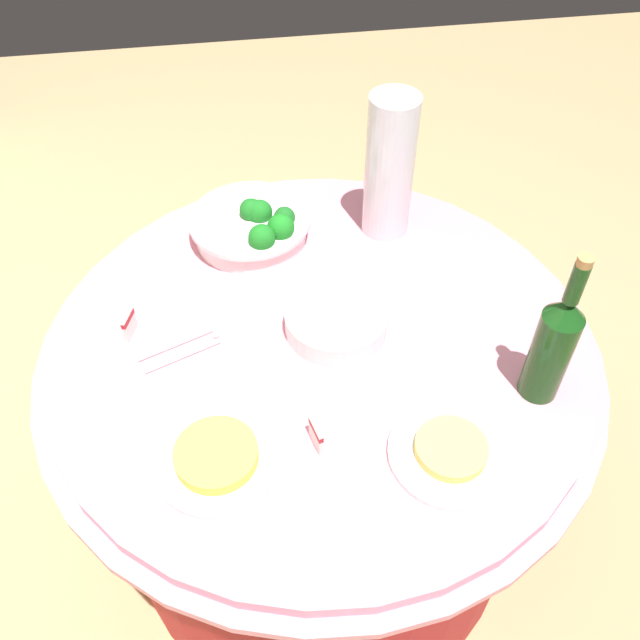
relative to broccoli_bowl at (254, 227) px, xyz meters
name	(u,v)px	position (x,y,z in m)	size (l,w,h in m)	color
ground_plane	(320,510)	(-0.33, -0.10, -0.78)	(6.00, 6.00, 0.00)	tan
buffet_table	(320,436)	(-0.33, -0.10, -0.40)	(1.16, 1.16, 0.74)	maroon
broccoli_bowl	(254,227)	(0.00, 0.00, 0.00)	(0.28, 0.28, 0.11)	white
plate_stack	(336,321)	(-0.31, -0.14, -0.01)	(0.21, 0.21, 0.05)	white
wine_bottle	(553,345)	(-0.52, -0.49, 0.09)	(0.07, 0.07, 0.34)	#144215
decorative_fruit_vase	(389,175)	(0.00, -0.31, 0.11)	(0.11, 0.11, 0.34)	silver
serving_tongs	(183,349)	(-0.32, 0.17, -0.04)	(0.10, 0.17, 0.01)	silver
food_plate_fried_egg	(217,457)	(-0.59, 0.12, -0.02)	(0.22, 0.22, 0.04)	white
food_plate_noodles	(450,452)	(-0.64, -0.29, -0.03)	(0.22, 0.22, 0.03)	white
label_placard_front	(129,323)	(-0.26, 0.28, -0.01)	(0.05, 0.02, 0.05)	white
label_placard_mid	(316,434)	(-0.58, -0.06, -0.01)	(0.05, 0.02, 0.05)	white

